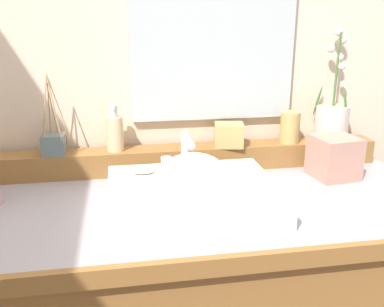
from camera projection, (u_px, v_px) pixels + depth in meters
name	position (u px, v px, depth m)	size (l,w,h in m)	color
wall_back	(172.00, 57.00, 1.47)	(3.05, 0.20, 2.45)	beige
back_ledge	(180.00, 158.00, 1.41)	(1.36, 0.09, 0.08)	olive
sink_basin	(193.00, 197.00, 1.11)	(0.44, 0.36, 0.27)	white
soap_bar	(144.00, 169.00, 1.18)	(0.07, 0.04, 0.02)	#EDE0C7
potted_plant	(332.00, 116.00, 1.47)	(0.12, 0.12, 0.38)	silver
soap_dispenser	(115.00, 132.00, 1.34)	(0.05, 0.06, 0.15)	#D8BC8B
tumbler_cup	(290.00, 127.00, 1.43)	(0.07, 0.07, 0.11)	tan
reed_diffuser	(54.00, 143.00, 1.31)	(0.09, 0.08, 0.25)	slate
trinket_box	(229.00, 135.00, 1.39)	(0.09, 0.07, 0.08)	tan
tissue_box	(334.00, 157.00, 1.34)	(0.13, 0.13, 0.13)	tan
mirror	(213.00, 42.00, 1.36)	(0.54, 0.02, 0.51)	silver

